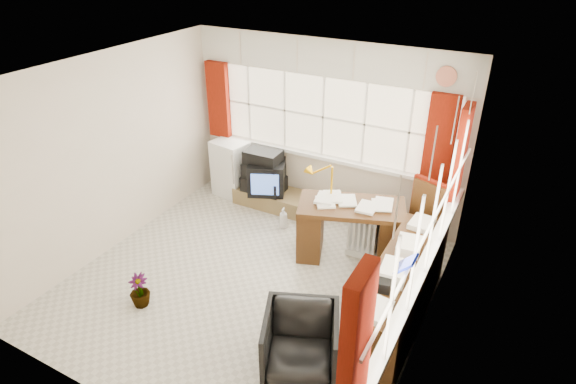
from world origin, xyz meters
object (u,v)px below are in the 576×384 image
crt_tv (267,177)px  desk_lamp (332,174)px  office_chair (301,343)px  credenza (400,292)px  task_chair (421,221)px  radiator (365,238)px  mini_fridge (234,167)px  desk (350,228)px  tv_bench (280,200)px

crt_tv → desk_lamp: bearing=-23.2°
office_chair → credenza: 1.23m
crt_tv → task_chair: bearing=-7.6°
credenza → radiator: bearing=127.4°
task_chair → crt_tv: (-2.37, 0.31, -0.11)m
desk_lamp → mini_fridge: desk_lamp is taller
desk_lamp → office_chair: size_ratio=0.65×
crt_tv → mini_fridge: 0.68m
radiator → desk: bearing=-155.6°
desk_lamp → task_chair: 1.23m
desk_lamp → credenza: 1.66m
tv_bench → mini_fridge: (-0.86, 0.06, 0.32)m
office_chair → crt_tv: (-1.85, 2.52, 0.17)m
desk → credenza: credenza is taller
office_chair → tv_bench: bearing=100.1°
desk → credenza: bearing=-43.8°
desk_lamp → credenza: size_ratio=0.23×
office_chair → credenza: (0.62, 1.06, 0.07)m
desk → tv_bench: size_ratio=1.03×
desk_lamp → mini_fridge: (-1.93, 0.66, -0.62)m
desk_lamp → task_chair: size_ratio=0.41×
office_chair → credenza: bearing=36.9°
office_chair → mini_fridge: 3.65m
desk → crt_tv: (-1.57, 0.60, 0.07)m
desk_lamp → tv_bench: desk_lamp is taller
task_chair → credenza: task_chair is taller
tv_bench → mini_fridge: bearing=175.8°
desk → office_chair: desk is taller
crt_tv → tv_bench: bearing=16.9°
credenza → desk_lamp: bearing=142.6°
radiator → crt_tv: size_ratio=0.99×
radiator → tv_bench: 1.67m
desk_lamp → credenza: desk_lamp is taller
office_chair → mini_fridge: (-2.52, 2.64, 0.13)m
tv_bench → mini_fridge: 0.92m
desk_lamp → radiator: 0.93m
desk → task_chair: 0.87m
credenza → crt_tv: 2.87m
task_chair → mini_fridge: 3.07m
office_chair → radiator: (-0.10, 2.00, -0.05)m
desk → task_chair: size_ratio=1.29×
task_chair → mini_fridge: task_chair is taller
radiator → mini_fridge: bearing=165.2°
task_chair → radiator: task_chair is taller
tv_bench → crt_tv: size_ratio=2.07×
tv_bench → desk: bearing=-25.4°
mini_fridge → desk: bearing=-17.8°
credenza → mini_fridge: mini_fridge is taller
desk_lamp → radiator: desk_lamp is taller
desk_lamp → task_chair: (1.11, 0.23, -0.47)m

